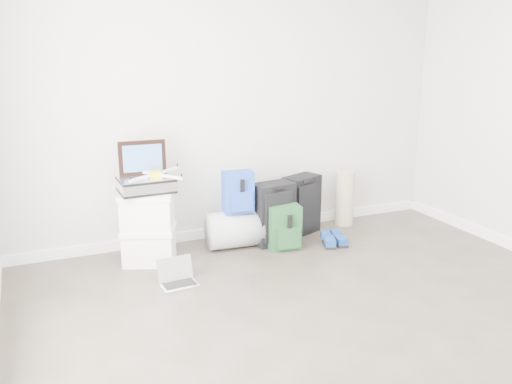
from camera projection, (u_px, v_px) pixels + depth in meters
name	position (u px, v px, depth m)	size (l,w,h in m)	color
ground	(381.00, 356.00, 3.41)	(5.00, 5.00, 0.00)	#332D25
room_envelope	(398.00, 78.00, 2.97)	(4.52, 5.02, 2.71)	beige
boxes_stack	(148.00, 227.00, 4.81)	(0.56, 0.51, 0.65)	silver
briefcase	(146.00, 185.00, 4.70)	(0.46, 0.33, 0.13)	#B2B2B7
painting	(142.00, 158.00, 4.73)	(0.41, 0.05, 0.31)	black
drone	(155.00, 174.00, 4.69)	(0.52, 0.52, 0.05)	gold
duffel_bag	(238.00, 229.00, 5.21)	(0.36, 0.36, 0.58)	#9CA0A5
blue_backpack	(238.00, 193.00, 5.09)	(0.30, 0.23, 0.39)	#1B3BB5
large_suitcase	(273.00, 214.00, 5.26)	(0.42, 0.30, 0.61)	black
green_backpack	(284.00, 228.00, 5.14)	(0.33, 0.26, 0.43)	#153B1D
carry_on	(302.00, 205.00, 5.57)	(0.44, 0.37, 0.60)	black
shoes	(334.00, 240.00, 5.30)	(0.29, 0.28, 0.09)	black
rolled_rug	(345.00, 198.00, 5.83)	(0.19, 0.19, 0.59)	tan
laptop	(177.00, 278.00, 4.43)	(0.31, 0.23, 0.21)	silver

